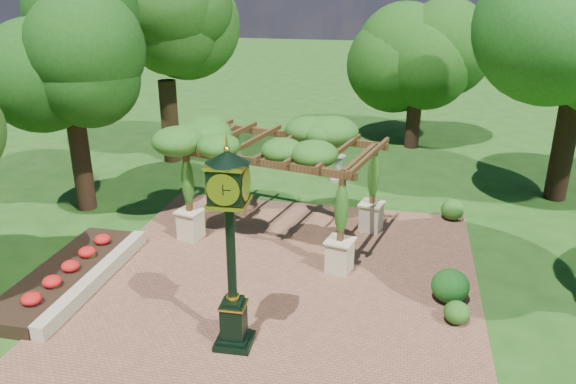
# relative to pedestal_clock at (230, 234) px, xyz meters

# --- Properties ---
(ground) EXTENTS (120.00, 120.00, 0.00)m
(ground) POSITION_rel_pedestal_clock_xyz_m (0.39, 1.16, -2.66)
(ground) COLOR #1E4714
(ground) RESTS_ON ground
(brick_plaza) EXTENTS (10.00, 12.00, 0.04)m
(brick_plaza) POSITION_rel_pedestal_clock_xyz_m (0.39, 2.16, -2.64)
(brick_plaza) COLOR brown
(brick_plaza) RESTS_ON ground
(border_wall) EXTENTS (0.35, 5.00, 0.40)m
(border_wall) POSITION_rel_pedestal_clock_xyz_m (-4.21, 1.66, -2.46)
(border_wall) COLOR #C6B793
(border_wall) RESTS_ON ground
(flower_bed) EXTENTS (1.50, 5.00, 0.36)m
(flower_bed) POSITION_rel_pedestal_clock_xyz_m (-5.11, 1.66, -2.48)
(flower_bed) COLOR red
(flower_bed) RESTS_ON ground
(pedestal_clock) EXTENTS (0.91, 0.91, 4.44)m
(pedestal_clock) POSITION_rel_pedestal_clock_xyz_m (0.00, 0.00, 0.00)
(pedestal_clock) COLOR black
(pedestal_clock) RESTS_ON brick_plaza
(pergola) EXTENTS (6.13, 4.57, 3.47)m
(pergola) POSITION_rel_pedestal_clock_xyz_m (-0.20, 5.60, 0.19)
(pergola) COLOR beige
(pergola) RESTS_ON brick_plaza
(sundial) EXTENTS (0.61, 0.61, 1.02)m
(sundial) POSITION_rel_pedestal_clock_xyz_m (0.84, 10.83, -2.21)
(sundial) COLOR gray
(sundial) RESTS_ON ground
(shrub_front) EXTENTS (0.75, 0.75, 0.53)m
(shrub_front) POSITION_rel_pedestal_clock_xyz_m (4.71, 1.82, -2.35)
(shrub_front) COLOR #265317
(shrub_front) RESTS_ON brick_plaza
(shrub_mid) EXTENTS (0.97, 0.97, 0.82)m
(shrub_mid) POSITION_rel_pedestal_clock_xyz_m (4.61, 2.74, -2.20)
(shrub_mid) COLOR #195618
(shrub_mid) RESTS_ON brick_plaza
(shrub_back) EXTENTS (0.98, 0.98, 0.67)m
(shrub_back) POSITION_rel_pedestal_clock_xyz_m (4.95, 7.84, -2.28)
(shrub_back) COLOR #285919
(shrub_back) RESTS_ON brick_plaza
(tree_west_near) EXTENTS (3.34, 3.34, 8.01)m
(tree_west_near) POSITION_rel_pedestal_clock_xyz_m (-7.22, 6.29, 2.81)
(tree_west_near) COLOR #382116
(tree_west_near) RESTS_ON ground
(tree_west_far) EXTENTS (4.52, 4.52, 8.89)m
(tree_west_far) POSITION_rel_pedestal_clock_xyz_m (-6.46, 11.87, 3.44)
(tree_west_far) COLOR #302312
(tree_west_far) RESTS_ON ground
(tree_north) EXTENTS (4.56, 4.56, 6.67)m
(tree_north) POSITION_rel_pedestal_clock_xyz_m (3.59, 16.11, 1.93)
(tree_north) COLOR #341E14
(tree_north) RESTS_ON ground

